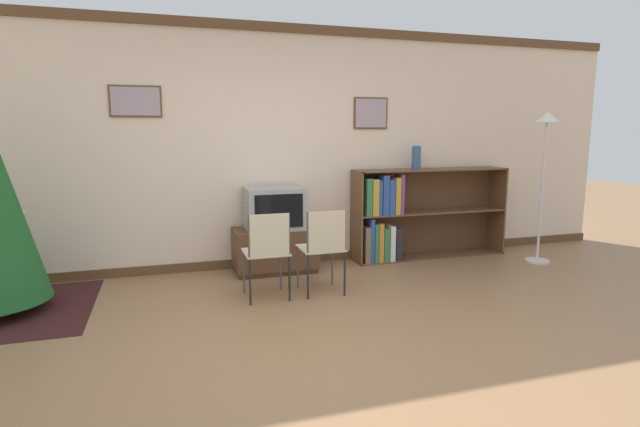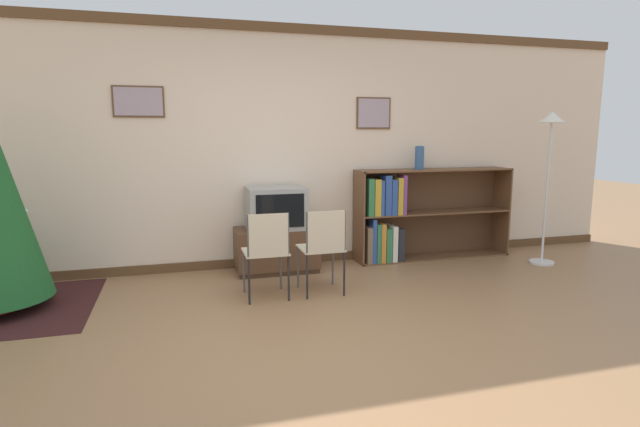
{
  "view_description": "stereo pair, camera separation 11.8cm",
  "coord_description": "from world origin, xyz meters",
  "px_view_note": "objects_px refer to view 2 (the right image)",
  "views": [
    {
      "loc": [
        -1.1,
        -3.2,
        1.54
      ],
      "look_at": [
        0.31,
        1.29,
        0.76
      ],
      "focal_mm": 28.0,
      "sensor_mm": 36.0,
      "label": 1
    },
    {
      "loc": [
        -0.99,
        -3.23,
        1.54
      ],
      "look_at": [
        0.31,
        1.29,
        0.76
      ],
      "focal_mm": 28.0,
      "sensor_mm": 36.0,
      "label": 2
    }
  ],
  "objects_px": {
    "bookshelf": "(406,217)",
    "vase": "(419,157)",
    "folding_chair_left": "(267,250)",
    "folding_chair_right": "(323,246)",
    "television": "(276,208)",
    "tv_console": "(277,250)",
    "standing_lamp": "(550,148)"
  },
  "relations": [
    {
      "from": "standing_lamp",
      "to": "folding_chair_left",
      "type": "bearing_deg",
      "value": -173.52
    },
    {
      "from": "tv_console",
      "to": "folding_chair_right",
      "type": "relative_size",
      "value": 1.09
    },
    {
      "from": "folding_chair_left",
      "to": "vase",
      "type": "distance_m",
      "value": 2.38
    },
    {
      "from": "television",
      "to": "folding_chair_left",
      "type": "bearing_deg",
      "value": -106.22
    },
    {
      "from": "folding_chair_right",
      "to": "vase",
      "type": "bearing_deg",
      "value": 34.13
    },
    {
      "from": "bookshelf",
      "to": "vase",
      "type": "relative_size",
      "value": 7.0
    },
    {
      "from": "television",
      "to": "tv_console",
      "type": "bearing_deg",
      "value": 90.0
    },
    {
      "from": "tv_console",
      "to": "television",
      "type": "bearing_deg",
      "value": -90.0
    },
    {
      "from": "bookshelf",
      "to": "standing_lamp",
      "type": "relative_size",
      "value": 1.11
    },
    {
      "from": "folding_chair_right",
      "to": "bookshelf",
      "type": "xyz_separation_m",
      "value": [
        1.32,
        1.0,
        0.05
      ]
    },
    {
      "from": "folding_chair_right",
      "to": "bookshelf",
      "type": "relative_size",
      "value": 0.42
    },
    {
      "from": "television",
      "to": "bookshelf",
      "type": "height_order",
      "value": "bookshelf"
    },
    {
      "from": "bookshelf",
      "to": "standing_lamp",
      "type": "height_order",
      "value": "standing_lamp"
    },
    {
      "from": "tv_console",
      "to": "standing_lamp",
      "type": "xyz_separation_m",
      "value": [
        3.06,
        -0.54,
        1.1
      ]
    },
    {
      "from": "television",
      "to": "folding_chair_left",
      "type": "relative_size",
      "value": 0.76
    },
    {
      "from": "vase",
      "to": "standing_lamp",
      "type": "bearing_deg",
      "value": -25.7
    },
    {
      "from": "television",
      "to": "standing_lamp",
      "type": "distance_m",
      "value": 3.17
    },
    {
      "from": "folding_chair_left",
      "to": "standing_lamp",
      "type": "xyz_separation_m",
      "value": [
        3.33,
        0.38,
        0.87
      ]
    },
    {
      "from": "folding_chair_right",
      "to": "television",
      "type": "bearing_deg",
      "value": 106.22
    },
    {
      "from": "tv_console",
      "to": "standing_lamp",
      "type": "height_order",
      "value": "standing_lamp"
    },
    {
      "from": "television",
      "to": "vase",
      "type": "height_order",
      "value": "vase"
    },
    {
      "from": "folding_chair_left",
      "to": "bookshelf",
      "type": "relative_size",
      "value": 0.42
    },
    {
      "from": "folding_chair_right",
      "to": "standing_lamp",
      "type": "bearing_deg",
      "value": 7.71
    },
    {
      "from": "tv_console",
      "to": "folding_chair_left",
      "type": "relative_size",
      "value": 1.09
    },
    {
      "from": "bookshelf",
      "to": "standing_lamp",
      "type": "bearing_deg",
      "value": -22.78
    },
    {
      "from": "bookshelf",
      "to": "television",
      "type": "bearing_deg",
      "value": -177.21
    },
    {
      "from": "tv_console",
      "to": "folding_chair_right",
      "type": "bearing_deg",
      "value": -73.82
    },
    {
      "from": "tv_console",
      "to": "folding_chair_left",
      "type": "xyz_separation_m",
      "value": [
        -0.27,
        -0.92,
        0.23
      ]
    },
    {
      "from": "television",
      "to": "folding_chair_right",
      "type": "xyz_separation_m",
      "value": [
        0.27,
        -0.92,
        -0.24
      ]
    },
    {
      "from": "folding_chair_right",
      "to": "vase",
      "type": "xyz_separation_m",
      "value": [
        1.49,
        1.01,
        0.76
      ]
    },
    {
      "from": "bookshelf",
      "to": "vase",
      "type": "height_order",
      "value": "vase"
    },
    {
      "from": "folding_chair_left",
      "to": "folding_chair_right",
      "type": "xyz_separation_m",
      "value": [
        0.53,
        0.0,
        0.0
      ]
    }
  ]
}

